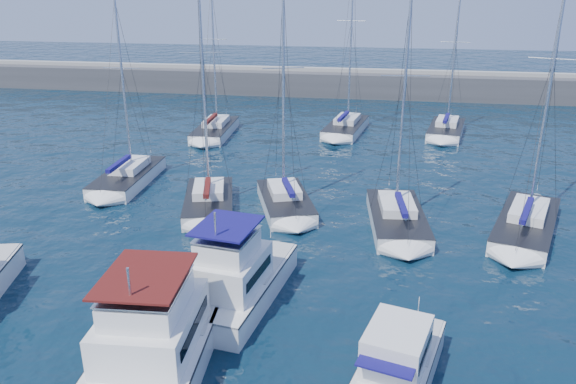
% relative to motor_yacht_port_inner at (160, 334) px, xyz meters
% --- Properties ---
extents(ground, '(220.00, 220.00, 0.00)m').
position_rel_motor_yacht_port_inner_xyz_m(ground, '(4.12, 4.94, -1.13)').
color(ground, black).
rests_on(ground, ground).
extents(breakwater, '(160.00, 6.00, 4.45)m').
position_rel_motor_yacht_port_inner_xyz_m(breakwater, '(4.12, 56.94, -0.08)').
color(breakwater, '#424244').
rests_on(breakwater, ground).
extents(motor_yacht_port_inner, '(4.54, 10.35, 4.69)m').
position_rel_motor_yacht_port_inner_xyz_m(motor_yacht_port_inner, '(0.00, 0.00, 0.00)').
color(motor_yacht_port_inner, white).
rests_on(motor_yacht_port_inner, ground).
extents(motor_yacht_stbd_inner, '(4.40, 8.34, 4.69)m').
position_rel_motor_yacht_port_inner_xyz_m(motor_yacht_stbd_inner, '(1.91, 4.52, 0.00)').
color(motor_yacht_stbd_inner, white).
rests_on(motor_yacht_stbd_inner, ground).
extents(motor_yacht_stbd_outer, '(3.81, 6.20, 3.20)m').
position_rel_motor_yacht_port_inner_xyz_m(motor_yacht_stbd_outer, '(9.18, -0.13, -0.19)').
color(motor_yacht_stbd_outer, silver).
rests_on(motor_yacht_stbd_outer, ground).
extents(sailboat_mid_a, '(3.33, 8.19, 13.33)m').
position_rel_motor_yacht_port_inner_xyz_m(sailboat_mid_a, '(-10.13, 19.28, -0.63)').
color(sailboat_mid_a, white).
rests_on(sailboat_mid_a, ground).
extents(sailboat_mid_b, '(4.79, 7.79, 16.06)m').
position_rel_motor_yacht_port_inner_xyz_m(sailboat_mid_b, '(-2.74, 15.41, -0.58)').
color(sailboat_mid_b, silver).
rests_on(sailboat_mid_b, ground).
extents(sailboat_mid_c, '(5.04, 7.43, 14.55)m').
position_rel_motor_yacht_port_inner_xyz_m(sailboat_mid_c, '(2.21, 16.20, -0.59)').
color(sailboat_mid_c, white).
rests_on(sailboat_mid_c, ground).
extents(sailboat_mid_d, '(3.98, 8.16, 14.45)m').
position_rel_motor_yacht_port_inner_xyz_m(sailboat_mid_d, '(9.41, 14.63, -0.62)').
color(sailboat_mid_d, silver).
rests_on(sailboat_mid_d, ground).
extents(sailboat_mid_e, '(5.76, 9.32, 16.22)m').
position_rel_motor_yacht_port_inner_xyz_m(sailboat_mid_e, '(17.00, 14.96, -0.60)').
color(sailboat_mid_e, white).
rests_on(sailboat_mid_e, ground).
extents(sailboat_back_a, '(3.42, 8.60, 14.41)m').
position_rel_motor_yacht_port_inner_xyz_m(sailboat_back_a, '(-7.75, 33.92, -0.62)').
color(sailboat_back_a, white).
rests_on(sailboat_back_a, ground).
extents(sailboat_back_b, '(4.37, 8.72, 17.06)m').
position_rel_motor_yacht_port_inner_xyz_m(sailboat_back_b, '(4.77, 37.02, -0.59)').
color(sailboat_back_b, silver).
rests_on(sailboat_back_b, ground).
extents(sailboat_back_c, '(4.44, 8.12, 13.99)m').
position_rel_motor_yacht_port_inner_xyz_m(sailboat_back_c, '(14.50, 37.64, -0.62)').
color(sailboat_back_c, white).
rests_on(sailboat_back_c, ground).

